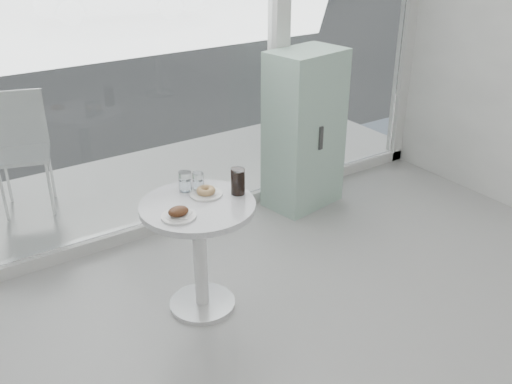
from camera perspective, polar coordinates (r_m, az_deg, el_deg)
storefront at (r=4.42m, az=-6.76°, el=17.31°), size 5.00×0.14×3.00m
main_table at (r=3.63m, az=-5.72°, el=-4.25°), size 0.72×0.72×0.77m
patio_deck at (r=5.59m, az=-10.35°, el=0.82°), size 5.60×1.60×0.05m
mint_cabinet at (r=4.96m, az=4.85°, el=6.15°), size 0.70×0.52×1.38m
patio_chair at (r=5.23m, az=-22.39°, el=4.46°), size 0.54×0.54×1.00m
plate_fritter at (r=3.37m, az=-7.71°, el=-2.11°), size 0.21×0.21×0.07m
plate_donut at (r=3.62m, az=-5.02°, el=-0.01°), size 0.21×0.21×0.05m
water_tumbler_a at (r=3.67m, az=-7.11°, el=0.95°), size 0.08×0.08×0.13m
water_tumbler_b at (r=3.68m, az=-5.81°, el=0.96°), size 0.07×0.07×0.12m
cola_glass at (r=3.60m, az=-1.83°, el=1.05°), size 0.09×0.09×0.17m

